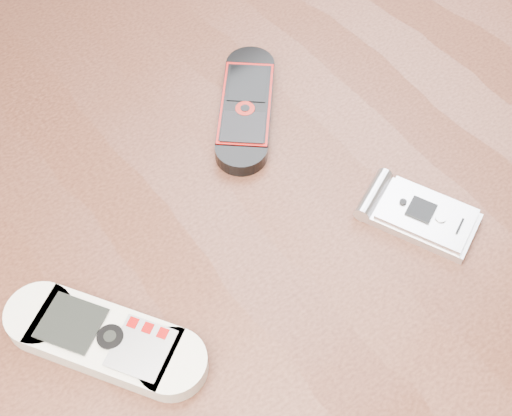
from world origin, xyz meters
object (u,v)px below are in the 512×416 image
(table, at_px, (252,282))
(motorola_razr, at_px, (423,215))
(nokia_white, at_px, (105,339))
(nokia_black_red, at_px, (246,107))

(table, height_order, motorola_razr, motorola_razr)
(table, xyz_separation_m, motorola_razr, (0.11, -0.09, 0.11))
(nokia_white, height_order, nokia_black_red, nokia_white)
(table, bearing_deg, motorola_razr, -38.00)
(table, xyz_separation_m, nokia_white, (-0.15, -0.03, 0.11))
(nokia_black_red, bearing_deg, table, -83.48)
(nokia_black_red, xyz_separation_m, motorola_razr, (0.04, -0.18, -0.00))
(nokia_white, xyz_separation_m, nokia_black_red, (0.22, 0.12, -0.00))
(motorola_razr, bearing_deg, nokia_white, 143.24)
(motorola_razr, bearing_deg, table, 117.96)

